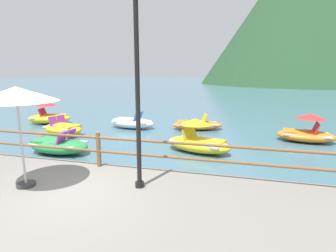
# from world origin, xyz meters

# --- Properties ---
(ground_plane) EXTENTS (200.00, 200.00, 0.00)m
(ground_plane) POSITION_xyz_m (0.00, 40.00, 0.00)
(ground_plane) COLOR #477084
(dock_railing) EXTENTS (23.92, 0.12, 0.95)m
(dock_railing) POSITION_xyz_m (0.00, 1.55, 0.99)
(dock_railing) COLOR brown
(dock_railing) RESTS_ON promenade_dock
(lamp_post) EXTENTS (0.28, 0.28, 4.32)m
(lamp_post) POSITION_xyz_m (1.55, 0.57, 2.99)
(lamp_post) COLOR black
(lamp_post) RESTS_ON promenade_dock
(beach_umbrella) EXTENTS (1.70, 1.70, 2.24)m
(beach_umbrella) POSITION_xyz_m (-0.95, -0.05, 2.45)
(beach_umbrella) COLOR #B2B2B7
(beach_umbrella) RESTS_ON promenade_dock
(pedal_boat_0) EXTENTS (2.32, 1.62, 0.90)m
(pedal_boat_0) POSITION_xyz_m (-4.34, 5.94, 0.31)
(pedal_boat_0) COLOR yellow
(pedal_boat_0) RESTS_ON ground
(pedal_boat_1) EXTENTS (2.52, 1.32, 0.88)m
(pedal_boat_1) POSITION_xyz_m (-1.82, 8.28, 0.29)
(pedal_boat_1) COLOR white
(pedal_boat_1) RESTS_ON ground
(pedal_boat_2) EXTENTS (2.79, 1.79, 0.82)m
(pedal_boat_2) POSITION_xyz_m (1.56, 8.82, 0.25)
(pedal_boat_2) COLOR orange
(pedal_boat_2) RESTS_ON ground
(pedal_boat_3) EXTENTS (2.60, 1.92, 1.27)m
(pedal_boat_3) POSITION_xyz_m (-6.90, 8.22, 0.42)
(pedal_boat_3) COLOR yellow
(pedal_boat_3) RESTS_ON ground
(pedal_boat_4) EXTENTS (2.39, 1.40, 0.88)m
(pedal_boat_4) POSITION_xyz_m (-2.71, 3.44, 0.29)
(pedal_boat_4) COLOR green
(pedal_boat_4) RESTS_ON ground
(pedal_boat_5) EXTENTS (2.75, 1.91, 1.25)m
(pedal_boat_5) POSITION_xyz_m (2.21, 4.92, 0.40)
(pedal_boat_5) COLOR yellow
(pedal_boat_5) RESTS_ON ground
(pedal_boat_6) EXTENTS (2.46, 1.54, 1.22)m
(pedal_boat_6) POSITION_xyz_m (6.44, 7.57, 0.40)
(pedal_boat_6) COLOR orange
(pedal_boat_6) RESTS_ON ground
(cliff_headland) EXTENTS (52.31, 52.31, 39.65)m
(cliff_headland) POSITION_xyz_m (18.05, 70.72, 18.61)
(cliff_headland) COLOR #284C2D
(cliff_headland) RESTS_ON ground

